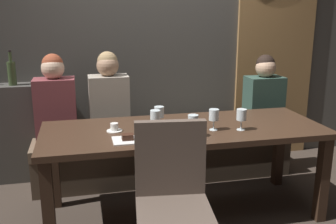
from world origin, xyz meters
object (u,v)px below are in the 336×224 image
at_px(wine_glass_center_front, 193,122).
at_px(fork_on_table, 146,140).
at_px(banquette_bench, 165,157).
at_px(wine_glass_near_left, 155,117).
at_px(wine_glass_far_right, 241,115).
at_px(wine_glass_end_right, 159,113).
at_px(diner_redhead, 55,102).
at_px(espresso_cup, 114,128).
at_px(diner_bearded, 109,99).
at_px(chair_near_side, 172,192).
at_px(wine_bottle_pale_label, 12,72).
at_px(dining_table, 184,138).
at_px(dessert_plate, 127,139).
at_px(diner_far_end, 264,95).
at_px(wine_glass_end_left, 214,115).

bearing_deg(wine_glass_center_front, fork_on_table, -179.18).
relative_size(banquette_bench, wine_glass_near_left, 15.24).
bearing_deg(wine_glass_far_right, wine_glass_end_right, 159.69).
xyz_separation_m(diner_redhead, espresso_cup, (0.46, -0.70, -0.07)).
relative_size(diner_bearded, espresso_cup, 6.87).
relative_size(chair_near_side, wine_bottle_pale_label, 3.01).
relative_size(wine_glass_end_right, wine_glass_near_left, 1.00).
xyz_separation_m(wine_glass_center_front, wine_glass_near_left, (-0.24, 0.19, 0.00)).
height_order(dining_table, wine_bottle_pale_label, wine_bottle_pale_label).
height_order(espresso_cup, dessert_plate, espresso_cup).
bearing_deg(diner_far_end, wine_glass_end_right, -152.51).
height_order(diner_far_end, wine_glass_near_left, diner_far_end).
xyz_separation_m(diner_bearded, dessert_plate, (0.05, -0.94, -0.09)).
xyz_separation_m(diner_far_end, dessert_plate, (-1.49, -0.91, -0.06)).
bearing_deg(wine_bottle_pale_label, wine_glass_end_left, -35.24).
xyz_separation_m(wine_bottle_pale_label, wine_glass_near_left, (1.15, -1.06, -0.22)).
xyz_separation_m(wine_bottle_pale_label, wine_glass_far_right, (1.80, -1.17, -0.21)).
bearing_deg(diner_redhead, wine_bottle_pale_label, 143.03).
relative_size(espresso_cup, fork_on_table, 0.71).
bearing_deg(dessert_plate, wine_bottle_pale_label, 126.43).
height_order(dining_table, wine_glass_center_front, wine_glass_center_front).
height_order(diner_bearded, espresso_cup, diner_bearded).
xyz_separation_m(wine_glass_end_left, fork_on_table, (-0.54, -0.13, -0.11)).
bearing_deg(diner_redhead, wine_glass_near_left, -45.09).
relative_size(wine_glass_center_front, wine_glass_far_right, 1.00).
bearing_deg(wine_bottle_pale_label, wine_glass_center_front, -41.87).
distance_m(diner_bearded, wine_glass_near_left, 0.81).
distance_m(chair_near_side, wine_glass_near_left, 0.73).
bearing_deg(wine_glass_far_right, banquette_bench, 115.26).
xyz_separation_m(chair_near_side, wine_glass_end_left, (0.47, 0.60, 0.30)).
xyz_separation_m(wine_glass_end_left, wine_glass_near_left, (-0.44, 0.07, -0.00)).
distance_m(dining_table, espresso_cup, 0.55).
relative_size(diner_redhead, diner_far_end, 1.07).
distance_m(chair_near_side, wine_glass_end_right, 0.84).
height_order(diner_bearded, dessert_plate, diner_bearded).
height_order(banquette_bench, wine_glass_near_left, wine_glass_near_left).
distance_m(wine_glass_end_right, espresso_cup, 0.37).
bearing_deg(wine_glass_center_front, wine_glass_end_right, 122.32).
xyz_separation_m(wine_glass_center_front, dessert_plate, (-0.48, 0.01, -0.10)).
xyz_separation_m(diner_far_end, espresso_cup, (-1.56, -0.66, -0.04)).
bearing_deg(wine_bottle_pale_label, chair_near_side, -56.97).
bearing_deg(wine_glass_end_right, wine_glass_end_left, -24.27).
height_order(dining_table, chair_near_side, chair_near_side).
distance_m(diner_redhead, fork_on_table, 1.17).
distance_m(dining_table, diner_far_end, 1.23).
xyz_separation_m(wine_glass_end_left, espresso_cup, (-0.74, 0.14, -0.09)).
height_order(wine_bottle_pale_label, wine_glass_near_left, wine_bottle_pale_label).
bearing_deg(espresso_cup, diner_bearded, 88.66).
relative_size(banquette_bench, espresso_cup, 20.83).
distance_m(dining_table, fork_on_table, 0.43).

